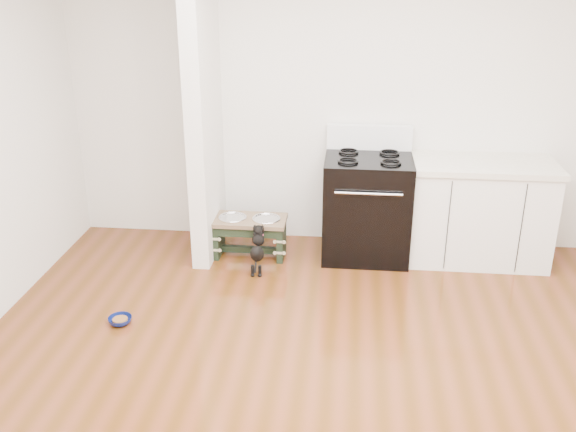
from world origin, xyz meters
name	(u,v)px	position (x,y,z in m)	size (l,w,h in m)	color
ground	(325,404)	(0.00, 0.00, 0.00)	(5.00, 5.00, 0.00)	#4F2B0E
room_shell	(332,150)	(0.00, 0.00, 1.62)	(5.00, 5.00, 5.00)	silver
partition_wall	(204,106)	(-1.18, 2.10, 1.35)	(0.15, 0.80, 2.70)	silver
oven_range	(367,205)	(0.25, 2.16, 0.48)	(0.76, 0.69, 1.14)	black
cabinet_run	(478,212)	(1.23, 2.18, 0.45)	(1.24, 0.64, 0.91)	white
dog_feeder	(250,229)	(-0.79, 2.02, 0.26)	(0.66, 0.35, 0.38)	black
puppy	(258,248)	(-0.67, 1.72, 0.22)	(0.12, 0.34, 0.40)	black
floor_bowl	(120,320)	(-1.57, 0.76, 0.03)	(0.18, 0.18, 0.05)	#0B1650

